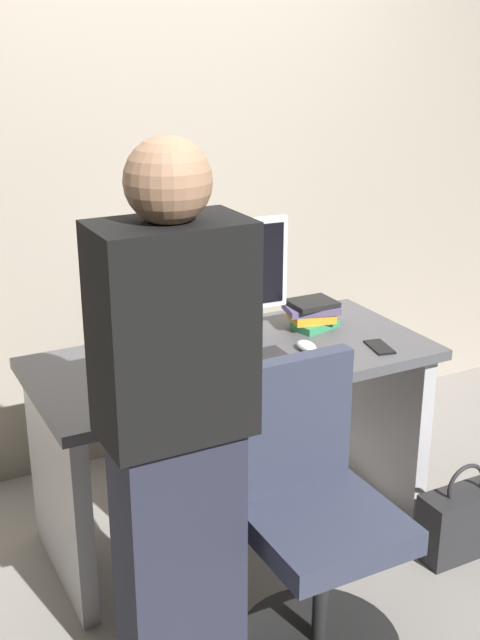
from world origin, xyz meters
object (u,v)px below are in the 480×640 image
(keyboard, at_px, (231,363))
(handbag, at_px, (462,521))
(office_chair, at_px, (313,524))
(person_at_desk, at_px, (176,435))
(mouse, at_px, (306,346))
(cup_near_keyboard, at_px, (150,376))
(cell_phone, at_px, (380,347))
(book_stack, at_px, (312,313))
(desk, at_px, (234,409))
(monitor, at_px, (222,273))

(keyboard, xyz_separation_m, handbag, (0.74, -0.45, -0.62))
(office_chair, xyz_separation_m, person_at_desk, (-0.44, 0.02, 0.41))
(mouse, bearing_deg, cup_near_keyboard, -175.05)
(office_chair, xyz_separation_m, handbag, (0.75, 0.12, -0.29))
(mouse, distance_m, cell_phone, 0.28)
(book_stack, bearing_deg, desk, -165.51)
(person_at_desk, bearing_deg, office_chair, -2.33)
(person_at_desk, height_order, handbag, person_at_desk)
(person_at_desk, relative_size, monitor, 3.03)
(monitor, height_order, keyboard, monitor)
(person_at_desk, distance_m, monitor, 1.02)
(cup_near_keyboard, bearing_deg, desk, 20.77)
(office_chair, relative_size, keyboard, 2.19)
(cup_near_keyboard, height_order, book_stack, book_stack)
(person_at_desk, relative_size, cell_phone, 11.38)
(mouse, bearing_deg, office_chair, -119.38)
(keyboard, distance_m, cell_phone, 0.58)
(book_stack, bearing_deg, keyboard, -156.80)
(keyboard, height_order, mouse, mouse)
(cup_near_keyboard, bearing_deg, person_at_desk, -103.55)
(monitor, relative_size, book_stack, 2.33)
(office_chair, height_order, book_stack, office_chair)
(desk, height_order, keyboard, keyboard)
(person_at_desk, distance_m, cup_near_keyboard, 0.52)
(cup_near_keyboard, distance_m, book_stack, 0.83)
(mouse, bearing_deg, keyboard, -179.36)
(cup_near_keyboard, height_order, cell_phone, cup_near_keyboard)
(book_stack, height_order, cell_phone, book_stack)
(desk, height_order, handbag, desk)
(office_chair, bearing_deg, mouse, 60.62)
(handbag, bearing_deg, person_at_desk, -175.05)
(office_chair, bearing_deg, person_at_desk, 177.67)
(person_at_desk, height_order, cup_near_keyboard, person_at_desk)
(desk, distance_m, mouse, 0.37)
(cell_phone, bearing_deg, keyboard, -178.12)
(cup_near_keyboard, relative_size, handbag, 0.25)
(office_chair, distance_m, mouse, 0.74)
(office_chair, height_order, monitor, monitor)
(monitor, xyz_separation_m, mouse, (0.21, -0.28, -0.24))
(cell_phone, bearing_deg, monitor, 152.23)
(desk, bearing_deg, book_stack, 14.49)
(mouse, bearing_deg, desk, 160.59)
(desk, xyz_separation_m, person_at_desk, (-0.51, -0.65, 0.32))
(mouse, distance_m, handbag, 0.88)
(monitor, height_order, cup_near_keyboard, monitor)
(desk, height_order, book_stack, book_stack)
(person_at_desk, height_order, keyboard, person_at_desk)
(desk, height_order, office_chair, office_chair)
(cup_near_keyboard, relative_size, book_stack, 0.41)
(office_chair, bearing_deg, keyboard, 89.29)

